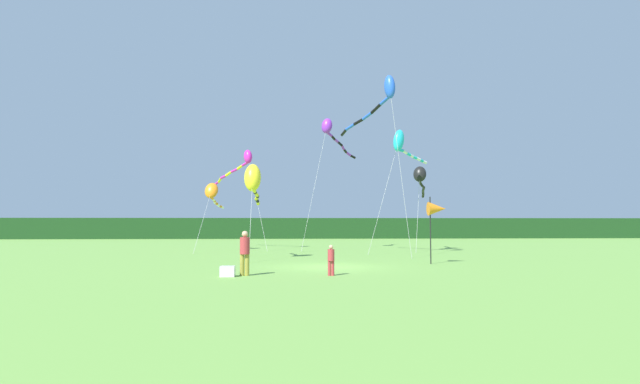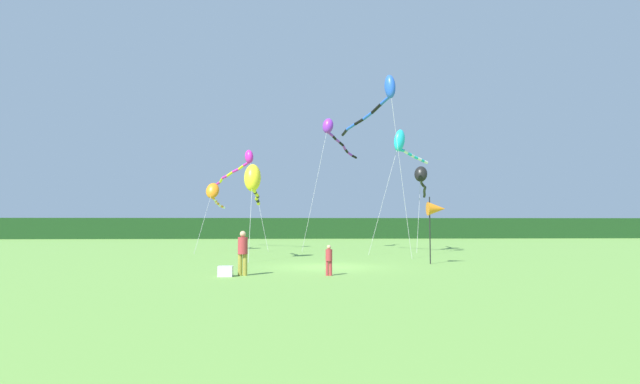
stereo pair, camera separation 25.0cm
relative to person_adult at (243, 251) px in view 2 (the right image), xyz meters
The scene contains 13 objects.
ground_plane 5.23m from the person_adult, 46.62° to the left, with size 120.00×120.00×0.00m, color #6B9E42.
distant_treeline 48.87m from the person_adult, 85.86° to the left, with size 108.00×3.15×2.78m, color #193D19.
person_adult is the anchor object (origin of this frame).
person_child 3.39m from the person_adult, ahead, with size 0.26×0.26×1.19m.
cooler_box 1.04m from the person_adult, 151.60° to the right, with size 0.56×0.42×0.40m, color silver.
banner_flag_pole 10.67m from the person_adult, 29.24° to the left, with size 0.90×0.70×3.38m.
kite_blue 16.59m from the person_adult, 56.37° to the left, with size 3.37×7.64×11.37m.
kite_orange 19.33m from the person_adult, 102.61° to the left, with size 1.16×7.08×5.25m.
kite_yellow 9.74m from the person_adult, 92.37° to the left, with size 0.97×5.82×5.58m.
kite_black 21.41m from the person_adult, 56.31° to the left, with size 2.43×6.64×6.43m.
kite_magenta 21.49m from the person_adult, 95.83° to the left, with size 5.07×7.95×7.96m.
kite_cyan 18.60m from the person_adult, 56.91° to the left, with size 5.01×3.73×8.68m.
kite_purple 22.13m from the person_adult, 76.03° to the left, with size 4.96×7.38×10.46m.
Camera 2 is at (-1.53, -23.53, 2.02)m, focal length 28.12 mm.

